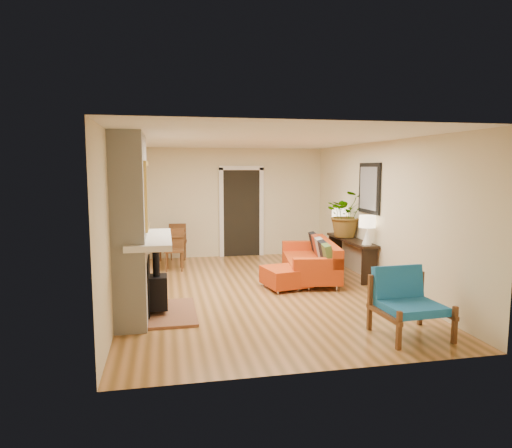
# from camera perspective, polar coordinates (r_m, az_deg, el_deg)

# --- Properties ---
(room_shell) EXTENTS (6.50, 6.50, 6.50)m
(room_shell) POSITION_cam_1_polar(r_m,az_deg,el_deg) (10.50, 0.60, 2.16)
(room_shell) COLOR #BD7F48
(room_shell) RESTS_ON ground
(fireplace) EXTENTS (1.09, 1.68, 2.60)m
(fireplace) POSITION_cam_1_polar(r_m,az_deg,el_deg) (6.67, -14.98, -0.88)
(fireplace) COLOR white
(fireplace) RESTS_ON ground
(sofa) EXTENTS (1.18, 2.14, 0.80)m
(sofa) POSITION_cam_1_polar(r_m,az_deg,el_deg) (8.92, 7.21, -4.54)
(sofa) COLOR silver
(sofa) RESTS_ON ground
(ottoman) EXTENTS (0.86, 0.86, 0.37)m
(ottoman) POSITION_cam_1_polar(r_m,az_deg,el_deg) (8.18, 3.76, -6.53)
(ottoman) COLOR silver
(ottoman) RESTS_ON ground
(blue_chair) EXTENTS (0.86, 0.85, 0.85)m
(blue_chair) POSITION_cam_1_polar(r_m,az_deg,el_deg) (6.24, 18.23, -8.84)
(blue_chair) COLOR brown
(blue_chair) RESTS_ON ground
(dining_table) EXTENTS (0.78, 1.62, 0.86)m
(dining_table) POSITION_cam_1_polar(r_m,az_deg,el_deg) (10.25, -10.32, -1.88)
(dining_table) COLOR brown
(dining_table) RESTS_ON ground
(console_table) EXTENTS (0.34, 1.85, 0.72)m
(console_table) POSITION_cam_1_polar(r_m,az_deg,el_deg) (9.32, 11.80, -2.72)
(console_table) COLOR black
(console_table) RESTS_ON ground
(lamp_near) EXTENTS (0.30, 0.30, 0.54)m
(lamp_near) POSITION_cam_1_polar(r_m,az_deg,el_deg) (8.61, 13.74, -0.30)
(lamp_near) COLOR white
(lamp_near) RESTS_ON console_table
(lamp_far) EXTENTS (0.30, 0.30, 0.54)m
(lamp_far) POSITION_cam_1_polar(r_m,az_deg,el_deg) (9.87, 10.33, 0.70)
(lamp_far) COLOR white
(lamp_far) RESTS_ON console_table
(houseplant) EXTENTS (0.96, 0.86, 0.95)m
(houseplant) POSITION_cam_1_polar(r_m,az_deg,el_deg) (9.45, 11.27, 1.24)
(houseplant) COLOR #1E5919
(houseplant) RESTS_ON console_table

